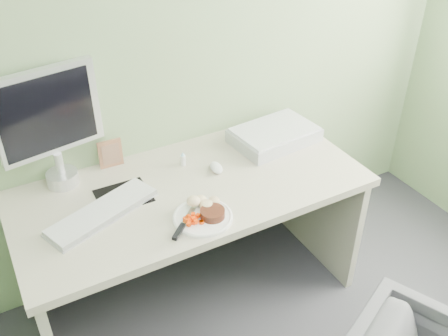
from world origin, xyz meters
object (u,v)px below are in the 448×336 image
monitor (50,122)px  desk (193,216)px  plate (203,217)px  scanner (274,136)px

monitor → desk: bearing=-42.3°
desk → plate: plate is taller
desk → plate: size_ratio=6.37×
scanner → monitor: size_ratio=0.77×
monitor → plate: bearing=-61.2°
desk → scanner: scanner is taller
desk → plate: bearing=-103.9°
desk → scanner: size_ratio=3.76×
plate → scanner: scanner is taller
plate → monitor: (-0.45, 0.55, 0.30)m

